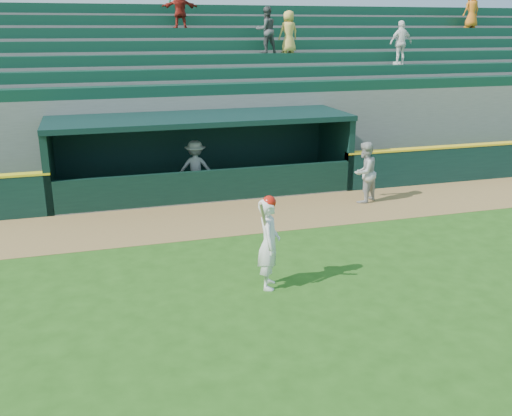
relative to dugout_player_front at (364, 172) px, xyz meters
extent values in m
plane|color=#224E13|center=(-4.47, -5.22, -0.92)|extent=(120.00, 120.00, 0.00)
cube|color=olive|center=(-4.47, -0.32, -0.92)|extent=(40.00, 3.00, 0.01)
imported|color=#ABABA6|center=(0.00, 0.00, 0.00)|extent=(1.13, 1.06, 1.85)
imported|color=#989894|center=(-4.72, 2.28, -0.06)|extent=(1.23, 0.87, 1.73)
cube|color=slate|center=(-4.47, 2.48, -0.90)|extent=(9.00, 2.60, 0.04)
cube|color=black|center=(-9.07, 2.48, 0.23)|extent=(0.20, 2.60, 2.30)
cube|color=black|center=(0.13, 2.48, 0.23)|extent=(0.20, 2.60, 2.30)
cube|color=black|center=(-4.47, 3.78, 0.23)|extent=(9.40, 0.20, 2.30)
cube|color=black|center=(-4.47, 2.48, 1.46)|extent=(9.40, 2.80, 0.16)
cube|color=black|center=(-4.47, 1.26, -0.42)|extent=(9.00, 0.16, 1.00)
cube|color=brown|center=(-4.47, 3.28, -0.67)|extent=(8.40, 0.45, 0.10)
cube|color=slate|center=(-4.47, 4.31, 0.53)|extent=(34.00, 0.85, 2.91)
cube|color=#0F3828|center=(-4.47, 4.19, 2.17)|extent=(34.00, 0.60, 0.36)
cube|color=slate|center=(-4.47, 5.16, 0.76)|extent=(34.00, 0.85, 3.36)
cube|color=#0F3828|center=(-4.47, 5.04, 2.62)|extent=(34.00, 0.60, 0.36)
cube|color=slate|center=(-4.47, 6.01, 0.98)|extent=(34.00, 0.85, 3.81)
cube|color=#0F3828|center=(-4.47, 5.89, 3.07)|extent=(34.00, 0.60, 0.36)
cube|color=slate|center=(-4.47, 6.86, 1.21)|extent=(34.00, 0.85, 4.26)
cube|color=#0F3828|center=(-4.47, 6.74, 3.52)|extent=(34.00, 0.60, 0.36)
cube|color=slate|center=(-4.47, 7.71, 1.43)|extent=(34.00, 0.85, 4.71)
cube|color=#0F3828|center=(-4.47, 7.59, 3.97)|extent=(34.00, 0.60, 0.36)
cube|color=slate|center=(-4.47, 8.56, 1.66)|extent=(34.00, 0.85, 5.16)
cube|color=#0F3828|center=(-4.47, 8.44, 4.42)|extent=(34.00, 0.60, 0.36)
cube|color=slate|center=(-4.47, 9.41, 1.88)|extent=(34.00, 0.85, 5.61)
cube|color=#0F3828|center=(-4.47, 9.29, 4.87)|extent=(34.00, 0.60, 0.36)
cube|color=slate|center=(-4.47, 9.98, 1.88)|extent=(34.50, 0.30, 5.61)
imported|color=orange|center=(8.72, 7.61, 4.92)|extent=(0.80, 0.56, 1.55)
imported|color=white|center=(3.85, 5.06, 3.61)|extent=(0.99, 0.49, 1.62)
imported|color=maroon|center=(-4.15, 7.61, 4.87)|extent=(1.37, 0.48, 1.46)
imported|color=#494949|center=(-1.27, 5.91, 4.07)|extent=(0.89, 0.74, 1.65)
imported|color=#E1B74F|center=(-0.39, 5.91, 4.01)|extent=(0.81, 0.59, 1.52)
imported|color=white|center=(-4.58, -4.88, 0.02)|extent=(0.64, 0.79, 1.88)
sphere|color=red|center=(-4.58, -4.88, 0.89)|extent=(0.27, 0.27, 0.27)
cylinder|color=tan|center=(-4.76, -5.10, 0.66)|extent=(0.31, 0.45, 0.76)
camera|label=1|loc=(-7.85, -15.05, 4.15)|focal=40.00mm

